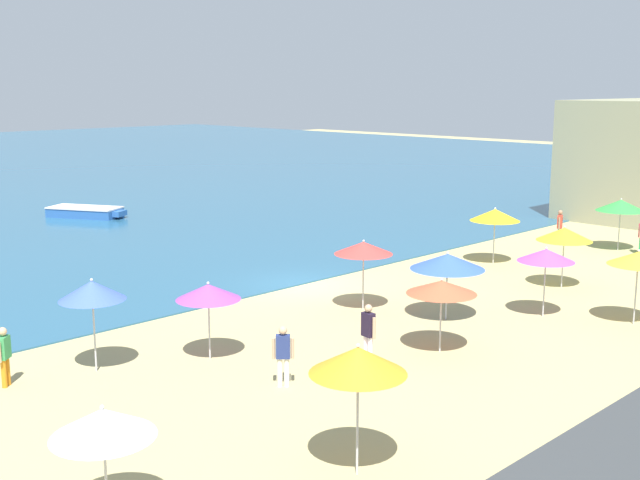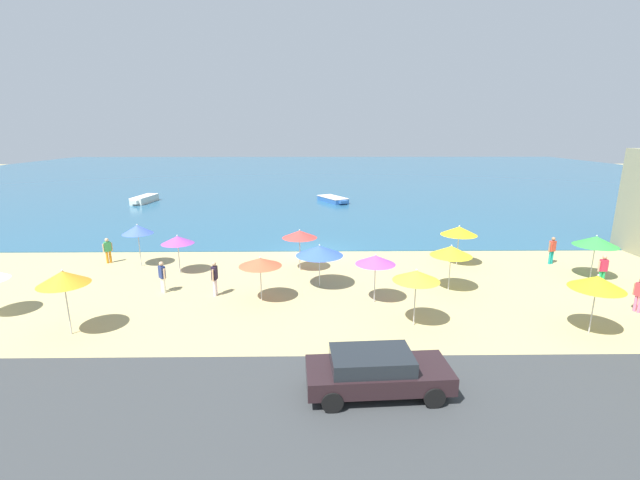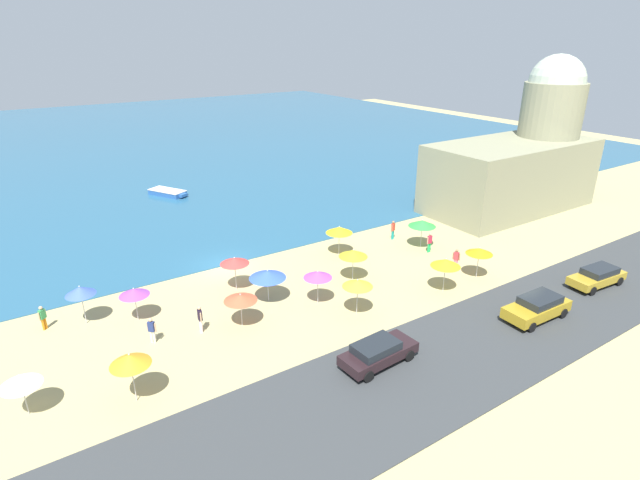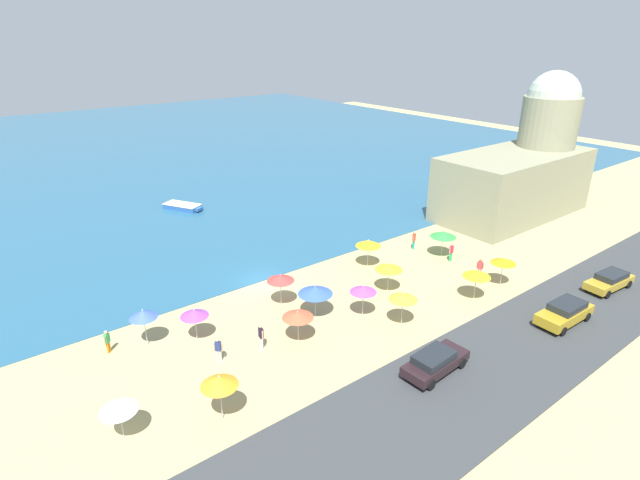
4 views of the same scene
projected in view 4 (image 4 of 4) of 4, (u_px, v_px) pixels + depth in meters
ground_plane at (263, 281)px, 40.27m from camera, size 160.00×160.00×0.00m
sea at (83, 157)px, 80.44m from camera, size 150.00×110.00×0.05m
coastal_road at (436, 402)px, 27.11m from camera, size 80.00×8.00×0.06m
beach_umbrella_0 at (389, 267)px, 38.00m from camera, size 2.09×2.09×2.41m
beach_umbrella_1 at (280, 278)px, 36.01m from camera, size 2.02×2.02×2.47m
beach_umbrella_2 at (368, 243)px, 42.11m from camera, size 2.15×2.15×2.46m
beach_umbrella_3 at (143, 314)px, 31.28m from camera, size 1.78×1.78×2.60m
beach_umbrella_4 at (298, 315)px, 31.79m from camera, size 2.04×2.04×2.21m
beach_umbrella_5 at (219, 381)px, 25.07m from camera, size 1.94×1.94×2.73m
beach_umbrella_6 at (504, 261)px, 38.90m from camera, size 1.93×1.93×2.42m
beach_umbrella_7 at (118, 406)px, 24.08m from camera, size 1.85×1.85×2.24m
beach_umbrella_8 at (363, 289)px, 34.61m from camera, size 1.89×1.89×2.39m
beach_umbrella_9 at (194, 313)px, 31.92m from camera, size 1.83×1.83×2.27m
beach_umbrella_10 at (403, 297)px, 33.46m from camera, size 1.94×1.94×2.48m
beach_umbrella_11 at (477, 273)px, 36.77m from camera, size 2.05×2.05×2.50m
beach_umbrella_12 at (315, 290)px, 34.74m from camera, size 2.46×2.46×2.29m
beach_umbrella_13 at (443, 234)px, 44.01m from camera, size 2.28×2.28×2.46m
bather_0 at (218, 348)px, 30.18m from camera, size 0.43×0.42×1.62m
bather_1 at (107, 340)px, 31.02m from camera, size 0.46×0.40×1.58m
bather_2 at (451, 251)px, 43.47m from camera, size 0.57×0.24×1.68m
bather_3 at (480, 267)px, 40.68m from camera, size 0.34×0.54×1.62m
bather_4 at (414, 239)px, 45.90m from camera, size 0.54×0.34×1.70m
bather_5 at (261, 335)px, 31.35m from camera, size 0.26×0.57×1.75m
parked_car_1 at (610, 280)px, 38.72m from camera, size 4.55×2.08×1.35m
parked_car_2 at (565, 312)px, 34.20m from camera, size 4.57×2.06×1.49m
parked_car_3 at (435, 362)px, 29.18m from camera, size 4.49×2.09×1.35m
skiff_nearshore at (183, 207)px, 56.43m from camera, size 3.59×4.72×0.59m
harbor_fortress at (526, 167)px, 54.32m from camera, size 17.87×8.28×14.92m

